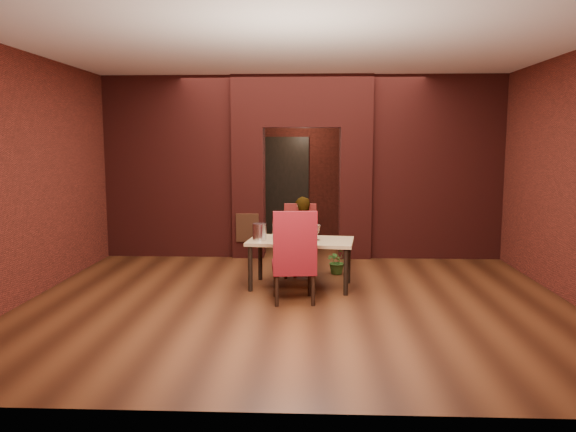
# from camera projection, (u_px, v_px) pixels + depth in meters

# --- Properties ---
(floor) EXTENTS (8.00, 8.00, 0.00)m
(floor) POSITION_uv_depth(u_px,v_px,m) (299.00, 283.00, 8.21)
(floor) COLOR #4C2513
(floor) RESTS_ON ground
(ceiling) EXTENTS (7.00, 8.00, 0.04)m
(ceiling) POSITION_uv_depth(u_px,v_px,m) (300.00, 58.00, 7.80)
(ceiling) COLOR silver
(ceiling) RESTS_ON ground
(wall_back) EXTENTS (7.00, 0.04, 3.20)m
(wall_back) POSITION_uv_depth(u_px,v_px,m) (304.00, 163.00, 11.97)
(wall_back) COLOR maroon
(wall_back) RESTS_ON ground
(wall_front) EXTENTS (7.00, 0.04, 3.20)m
(wall_front) POSITION_uv_depth(u_px,v_px,m) (287.00, 204.00, 4.04)
(wall_front) COLOR maroon
(wall_front) RESTS_ON ground
(wall_left) EXTENTS (0.04, 8.00, 3.20)m
(wall_left) POSITION_uv_depth(u_px,v_px,m) (59.00, 173.00, 8.15)
(wall_left) COLOR maroon
(wall_left) RESTS_ON ground
(wall_right) EXTENTS (0.04, 8.00, 3.20)m
(wall_right) POSITION_uv_depth(u_px,v_px,m) (549.00, 174.00, 7.85)
(wall_right) COLOR maroon
(wall_right) RESTS_ON ground
(pillar_left) EXTENTS (0.55, 0.55, 2.30)m
(pillar_left) POSITION_uv_depth(u_px,v_px,m) (249.00, 192.00, 10.08)
(pillar_left) COLOR maroon
(pillar_left) RESTS_ON ground
(pillar_right) EXTENTS (0.55, 0.55, 2.30)m
(pillar_right) POSITION_uv_depth(u_px,v_px,m) (355.00, 193.00, 10.00)
(pillar_right) COLOR maroon
(pillar_right) RESTS_ON ground
(lintel) EXTENTS (2.45, 0.55, 0.90)m
(lintel) POSITION_uv_depth(u_px,v_px,m) (302.00, 102.00, 9.84)
(lintel) COLOR maroon
(lintel) RESTS_ON ground
(wing_wall_left) EXTENTS (2.28, 0.35, 3.20)m
(wing_wall_left) POSITION_uv_depth(u_px,v_px,m) (171.00, 167.00, 10.09)
(wing_wall_left) COLOR maroon
(wing_wall_left) RESTS_ON ground
(wing_wall_right) EXTENTS (2.28, 0.35, 3.20)m
(wing_wall_right) POSITION_uv_depth(u_px,v_px,m) (436.00, 168.00, 9.88)
(wing_wall_right) COLOR maroon
(wing_wall_right) RESTS_ON ground
(vent_panel) EXTENTS (0.40, 0.03, 0.50)m
(vent_panel) POSITION_uv_depth(u_px,v_px,m) (247.00, 228.00, 9.87)
(vent_panel) COLOR #AA5731
(vent_panel) RESTS_ON ground
(rear_door) EXTENTS (0.90, 0.08, 2.10)m
(rear_door) POSITION_uv_depth(u_px,v_px,m) (285.00, 189.00, 11.99)
(rear_door) COLOR black
(rear_door) RESTS_ON ground
(rear_door_frame) EXTENTS (1.02, 0.04, 2.22)m
(rear_door_frame) POSITION_uv_depth(u_px,v_px,m) (285.00, 189.00, 11.96)
(rear_door_frame) COLOR black
(rear_door_frame) RESTS_ON ground
(dining_table) EXTENTS (1.54, 0.98, 0.68)m
(dining_table) POSITION_uv_depth(u_px,v_px,m) (301.00, 263.00, 7.93)
(dining_table) COLOR tan
(dining_table) RESTS_ON ground
(chair_far) EXTENTS (0.50, 0.50, 1.10)m
(chair_far) POSITION_uv_depth(u_px,v_px,m) (300.00, 241.00, 8.58)
(chair_far) COLOR maroon
(chair_far) RESTS_ON ground
(chair_near) EXTENTS (0.60, 0.60, 1.20)m
(chair_near) POSITION_uv_depth(u_px,v_px,m) (294.00, 256.00, 7.19)
(chair_near) COLOR maroon
(chair_near) RESTS_ON ground
(person_seated) EXTENTS (0.48, 0.34, 1.23)m
(person_seated) POSITION_uv_depth(u_px,v_px,m) (302.00, 237.00, 8.50)
(person_seated) COLOR white
(person_seated) RESTS_ON ground
(wine_glass_a) EXTENTS (0.09, 0.09, 0.22)m
(wine_glass_a) POSITION_uv_depth(u_px,v_px,m) (287.00, 231.00, 7.95)
(wine_glass_a) COLOR white
(wine_glass_a) RESTS_ON dining_table
(wine_glass_b) EXTENTS (0.08, 0.08, 0.19)m
(wine_glass_b) POSITION_uv_depth(u_px,v_px,m) (305.00, 231.00, 8.00)
(wine_glass_b) COLOR silver
(wine_glass_b) RESTS_ON dining_table
(wine_glass_c) EXTENTS (0.09, 0.09, 0.22)m
(wine_glass_c) POSITION_uv_depth(u_px,v_px,m) (318.00, 232.00, 7.83)
(wine_glass_c) COLOR white
(wine_glass_c) RESTS_ON dining_table
(tasting_sheet) EXTENTS (0.28, 0.22, 0.00)m
(tasting_sheet) POSITION_uv_depth(u_px,v_px,m) (288.00, 242.00, 7.71)
(tasting_sheet) COLOR silver
(tasting_sheet) RESTS_ON dining_table
(wine_bucket) EXTENTS (0.19, 0.19, 0.24)m
(wine_bucket) POSITION_uv_depth(u_px,v_px,m) (260.00, 232.00, 7.82)
(wine_bucket) COLOR silver
(wine_bucket) RESTS_ON dining_table
(water_bottle) EXTENTS (0.06, 0.06, 0.27)m
(water_bottle) POSITION_uv_depth(u_px,v_px,m) (275.00, 229.00, 7.97)
(water_bottle) COLOR white
(water_bottle) RESTS_ON dining_table
(potted_plant) EXTENTS (0.45, 0.42, 0.40)m
(potted_plant) POSITION_uv_depth(u_px,v_px,m) (337.00, 261.00, 8.75)
(potted_plant) COLOR #356525
(potted_plant) RESTS_ON ground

